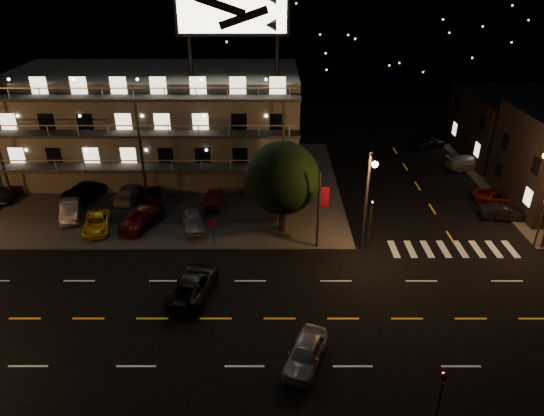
{
  "coord_description": "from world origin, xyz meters",
  "views": [
    {
      "loc": [
        1.53,
        -23.83,
        20.06
      ],
      "look_at": [
        1.52,
        8.0,
        3.7
      ],
      "focal_mm": 32.0,
      "sensor_mm": 36.0,
      "label": 1
    }
  ],
  "objects_px": {
    "tree": "(282,180)",
    "road_car_east": "(306,353)",
    "lot_car_4": "(193,221)",
    "road_car_west": "(193,284)",
    "lot_car_7": "(129,192)",
    "side_car_0": "(505,213)",
    "lot_car_2": "(97,223)"
  },
  "relations": [
    {
      "from": "tree",
      "to": "road_car_east",
      "type": "height_order",
      "value": "tree"
    },
    {
      "from": "lot_car_4",
      "to": "road_car_east",
      "type": "bearing_deg",
      "value": -75.12
    },
    {
      "from": "lot_car_4",
      "to": "road_car_west",
      "type": "height_order",
      "value": "lot_car_4"
    },
    {
      "from": "lot_car_4",
      "to": "road_car_east",
      "type": "height_order",
      "value": "lot_car_4"
    },
    {
      "from": "tree",
      "to": "lot_car_7",
      "type": "bearing_deg",
      "value": 157.72
    },
    {
      "from": "lot_car_4",
      "to": "side_car_0",
      "type": "height_order",
      "value": "lot_car_4"
    },
    {
      "from": "lot_car_2",
      "to": "lot_car_7",
      "type": "height_order",
      "value": "lot_car_7"
    },
    {
      "from": "tree",
      "to": "lot_car_4",
      "type": "xyz_separation_m",
      "value": [
        -7.27,
        0.24,
        -3.78
      ]
    },
    {
      "from": "lot_car_2",
      "to": "road_car_east",
      "type": "bearing_deg",
      "value": -54.6
    },
    {
      "from": "road_car_east",
      "to": "road_car_west",
      "type": "xyz_separation_m",
      "value": [
        -7.14,
        6.36,
        0.02
      ]
    },
    {
      "from": "tree",
      "to": "lot_car_4",
      "type": "relative_size",
      "value": 1.79
    },
    {
      "from": "road_car_west",
      "to": "lot_car_7",
      "type": "bearing_deg",
      "value": -49.96
    },
    {
      "from": "lot_car_4",
      "to": "road_car_west",
      "type": "distance_m",
      "value": 8.66
    },
    {
      "from": "lot_car_7",
      "to": "side_car_0",
      "type": "distance_m",
      "value": 33.51
    },
    {
      "from": "lot_car_2",
      "to": "side_car_0",
      "type": "bearing_deg",
      "value": -9.04
    },
    {
      "from": "lot_car_2",
      "to": "lot_car_4",
      "type": "distance_m",
      "value": 7.95
    },
    {
      "from": "road_car_east",
      "to": "side_car_0",
      "type": "bearing_deg",
      "value": 62.92
    },
    {
      "from": "road_car_east",
      "to": "road_car_west",
      "type": "relative_size",
      "value": 0.8
    },
    {
      "from": "lot_car_7",
      "to": "road_car_west",
      "type": "xyz_separation_m",
      "value": [
        7.96,
        -14.08,
        -0.11
      ]
    },
    {
      "from": "lot_car_4",
      "to": "road_car_west",
      "type": "relative_size",
      "value": 0.8
    },
    {
      "from": "lot_car_2",
      "to": "lot_car_7",
      "type": "xyz_separation_m",
      "value": [
        1.21,
        5.64,
        0.09
      ]
    },
    {
      "from": "road_car_east",
      "to": "tree",
      "type": "bearing_deg",
      "value": 114.44
    },
    {
      "from": "lot_car_4",
      "to": "lot_car_7",
      "type": "height_order",
      "value": "lot_car_4"
    },
    {
      "from": "road_car_east",
      "to": "lot_car_2",
      "type": "bearing_deg",
      "value": 157.99
    },
    {
      "from": "side_car_0",
      "to": "road_car_east",
      "type": "distance_m",
      "value": 24.78
    },
    {
      "from": "tree",
      "to": "road_car_west",
      "type": "bearing_deg",
      "value": -126.0
    },
    {
      "from": "lot_car_2",
      "to": "lot_car_4",
      "type": "bearing_deg",
      "value": -11.4
    },
    {
      "from": "tree",
      "to": "road_car_west",
      "type": "height_order",
      "value": "tree"
    },
    {
      "from": "lot_car_2",
      "to": "side_car_0",
      "type": "relative_size",
      "value": 1.11
    },
    {
      "from": "tree",
      "to": "road_car_west",
      "type": "xyz_separation_m",
      "value": [
        -6.05,
        -8.33,
        -3.92
      ]
    },
    {
      "from": "lot_car_7",
      "to": "side_car_0",
      "type": "bearing_deg",
      "value": 175.57
    },
    {
      "from": "road_car_west",
      "to": "lot_car_2",
      "type": "bearing_deg",
      "value": -32.08
    }
  ]
}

